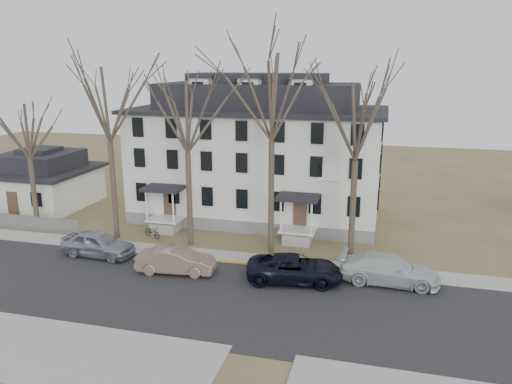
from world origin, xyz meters
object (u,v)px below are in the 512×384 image
(car_tan, at_px, (176,261))
(bicycle_left, at_px, (152,232))
(tree_mid_right, at_px, (357,116))
(car_silver, at_px, (98,244))
(tree_far_left, at_px, (107,99))
(car_white, at_px, (389,270))
(small_house, at_px, (43,182))
(tree_bungalow, at_px, (26,127))
(boarding_house, at_px, (258,154))
(car_navy, at_px, (295,269))
(tree_mid_left, at_px, (186,112))
(tree_center, at_px, (272,91))

(car_tan, distance_m, bicycle_left, 7.10)
(tree_mid_right, height_order, car_silver, tree_mid_right)
(tree_far_left, bearing_deg, car_white, -9.30)
(small_house, relative_size, tree_bungalow, 0.81)
(car_silver, relative_size, bicycle_left, 2.99)
(bicycle_left, bearing_deg, boarding_house, -12.42)
(small_house, height_order, car_navy, small_house)
(tree_mid_right, distance_m, car_white, 9.67)
(tree_mid_right, xyz_separation_m, car_white, (2.51, -3.28, -8.75))
(tree_mid_left, xyz_separation_m, car_navy, (8.51, -4.46, -8.80))
(tree_center, height_order, tree_mid_right, tree_center)
(tree_far_left, xyz_separation_m, car_white, (20.01, -3.28, -9.49))
(tree_mid_left, relative_size, tree_bungalow, 1.18)
(tree_mid_right, bearing_deg, tree_bungalow, 180.00)
(tree_mid_left, xyz_separation_m, car_white, (14.01, -3.28, -8.75))
(small_house, xyz_separation_m, tree_mid_left, (17.00, -6.20, 7.35))
(car_silver, bearing_deg, car_navy, -89.05)
(tree_far_left, distance_m, car_navy, 17.93)
(tree_mid_left, distance_m, car_white, 16.84)
(tree_far_left, height_order, car_tan, tree_far_left)
(tree_center, distance_m, tree_bungalow, 19.23)
(tree_center, bearing_deg, car_white, -22.25)
(tree_mid_left, height_order, tree_center, tree_center)
(tree_center, distance_m, tree_mid_right, 5.70)
(car_tan, height_order, car_navy, car_tan)
(small_house, bearing_deg, car_tan, -31.96)
(car_silver, xyz_separation_m, bicycle_left, (1.89, 4.33, -0.42))
(boarding_house, xyz_separation_m, tree_far_left, (-9.00, -8.15, 4.96))
(car_tan, bearing_deg, tree_center, -50.99)
(tree_mid_left, distance_m, car_tan, 10.20)
(boarding_house, bearing_deg, tree_bungalow, -152.99)
(small_house, bearing_deg, tree_center, -15.08)
(tree_mid_right, bearing_deg, car_tan, -154.20)
(car_navy, height_order, car_white, car_white)
(tree_far_left, distance_m, car_silver, 10.24)
(tree_center, bearing_deg, bicycle_left, 176.76)
(tree_far_left, xyz_separation_m, tree_center, (12.00, 0.00, 0.74))
(tree_center, relative_size, car_silver, 2.89)
(tree_center, bearing_deg, tree_mid_left, 180.00)
(tree_center, xyz_separation_m, tree_mid_right, (5.50, 0.00, -1.48))
(car_navy, xyz_separation_m, car_white, (5.50, 1.18, 0.05))
(boarding_house, height_order, bicycle_left, boarding_house)
(boarding_house, relative_size, bicycle_left, 12.21)
(boarding_house, bearing_deg, car_tan, -98.44)
(car_silver, height_order, car_white, car_silver)
(tree_center, bearing_deg, car_navy, -60.67)
(bicycle_left, bearing_deg, car_white, -75.15)
(small_house, distance_m, bicycle_left, 14.92)
(boarding_house, height_order, small_house, boarding_house)
(tree_center, bearing_deg, car_tan, -134.44)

